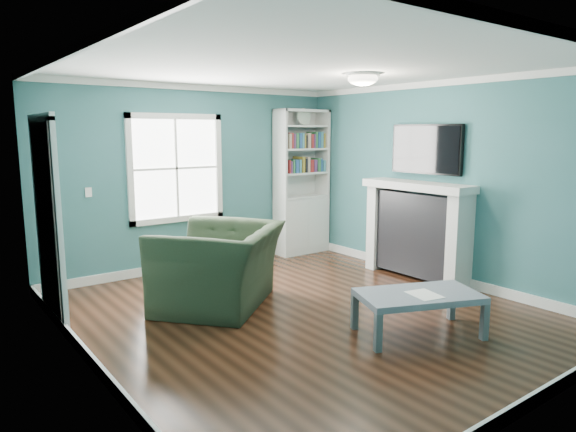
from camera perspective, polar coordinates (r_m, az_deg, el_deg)
floor at (r=5.67m, az=1.89°, el=-10.79°), size 5.00×5.00×0.00m
room_walls at (r=5.34m, az=1.98°, el=5.38°), size 5.00×5.00×5.00m
trim at (r=5.37m, az=1.96°, el=1.70°), size 4.50×5.00×2.60m
window at (r=7.31m, az=-12.30°, el=5.19°), size 1.40×0.06×1.50m
bookshelf at (r=8.29m, az=1.49°, el=2.20°), size 0.90×0.35×2.31m
fireplace at (r=7.07m, az=14.13°, el=-1.67°), size 0.44×1.58×1.30m
tv at (r=7.04m, az=15.10°, el=7.18°), size 0.06×1.10×0.65m
door at (r=5.72m, az=-25.19°, el=-0.37°), size 0.12×0.98×2.17m
ceiling_fixture at (r=6.03m, az=8.31°, el=14.94°), size 0.38×0.38×0.15m
light_switch at (r=6.92m, az=-21.29°, el=2.47°), size 0.08×0.01×0.12m
recliner at (r=5.82m, az=-7.64°, el=-4.09°), size 1.64×1.59×1.21m
coffee_table at (r=5.16m, az=14.31°, el=-8.84°), size 1.30×1.02×0.42m
paper_sheet at (r=5.10m, az=14.92°, el=-8.44°), size 0.31×0.36×0.00m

